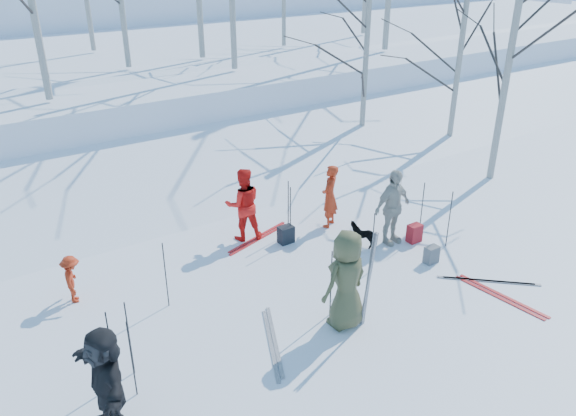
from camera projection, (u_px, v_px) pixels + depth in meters
ground at (331, 297)px, 10.80m from camera, size 120.00×120.00×0.00m
snow_ramp at (181, 176)px, 15.99m from camera, size 70.00×9.49×4.12m
snow_plateau at (79, 81)px, 23.12m from camera, size 70.00×18.00×2.20m
skier_olive_center at (346, 280)px, 9.64m from camera, size 0.95×0.67×1.85m
skier_red_north at (330, 196)px, 13.19m from camera, size 0.67×0.61×1.54m
skier_redor_behind at (243, 204)px, 12.58m from camera, size 0.99×0.87×1.70m
skier_red_seated at (72, 279)px, 10.48m from camera, size 0.50×0.69×0.96m
skier_cream_east at (392, 207)px, 12.39m from camera, size 1.05×0.49×1.75m
skier_grey_west at (106, 381)px, 7.55m from camera, size 0.53×1.56×1.67m
dog at (364, 234)px, 12.51m from camera, size 0.63×0.70×0.55m
upright_ski_left at (369, 280)px, 9.59m from camera, size 0.08×0.16×1.90m
upright_ski_right at (369, 280)px, 9.58m from camera, size 0.12×0.23×1.89m
ski_pair_a at (258, 238)px, 12.92m from camera, size 1.27×2.01×0.02m
ski_pair_b at (273, 342)px, 9.56m from camera, size 1.64×2.05×0.02m
ski_pair_c at (500, 296)px, 10.79m from camera, size 0.60×1.94×0.02m
ski_pair_e at (488, 281)px, 11.28m from camera, size 2.09×2.10×0.02m
ski_pole_a at (290, 215)px, 12.52m from camera, size 0.02×0.02×1.34m
ski_pole_b at (331, 284)px, 9.99m from camera, size 0.02×0.02×1.34m
ski_pole_c at (288, 208)px, 12.83m from camera, size 0.02×0.02×1.34m
ski_pole_d at (422, 210)px, 12.75m from camera, size 0.02×0.02×1.34m
ski_pole_e at (373, 243)px, 11.34m from camera, size 0.02×0.02×1.34m
ski_pole_f at (132, 359)px, 8.18m from camera, size 0.02×0.02×1.34m
ski_pole_g at (130, 339)px, 8.61m from camera, size 0.02×0.02×1.34m
ski_pole_h at (449, 220)px, 12.30m from camera, size 0.02×0.02×1.34m
ski_pole_i at (166, 275)px, 10.25m from camera, size 0.02×0.02×1.34m
ski_pole_j at (111, 349)px, 8.39m from camera, size 0.02×0.02×1.34m
backpack_red at (414, 233)px, 12.71m from camera, size 0.32×0.22×0.42m
backpack_grey at (431, 255)px, 11.87m from camera, size 0.30×0.20×0.38m
backpack_dark at (286, 235)px, 12.66m from camera, size 0.34×0.24×0.40m
birch_edge_b at (506, 79)px, 15.03m from camera, size 4.58×4.58×5.69m
birch_edge_c at (458, 69)px, 17.98m from camera, size 4.09×4.09×4.99m
birch_edge_e at (365, 75)px, 17.79m from camera, size 3.89×3.89×4.70m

